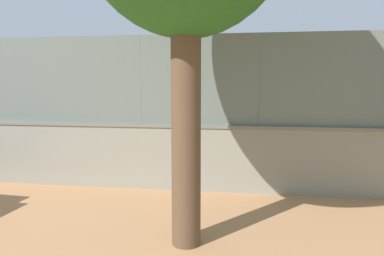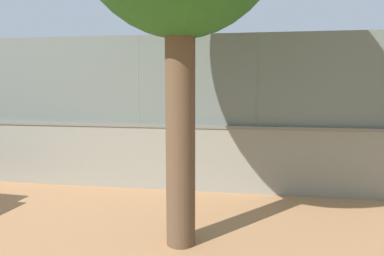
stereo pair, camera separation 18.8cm
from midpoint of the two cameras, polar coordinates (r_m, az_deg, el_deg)
ground_plane at (r=20.51m, az=11.98°, el=-0.88°), size 260.00×260.00×0.00m
perimeter_wall at (r=9.53m, az=19.68°, el=-5.12°), size 22.58×0.42×1.80m
fence_panel_on_wall at (r=9.31m, az=20.24°, el=7.43°), size 22.19×0.14×2.36m
player_foreground_swinging at (r=15.04m, az=-1.29°, el=-0.35°), size 0.69×1.22×1.49m
player_near_wall_returning at (r=14.26m, az=-10.45°, el=-0.41°), size 1.25×0.78×1.67m
sports_ball at (r=14.45m, az=-3.04°, el=0.30°), size 0.21×0.21×0.21m
courtside_bench at (r=11.79m, az=-14.66°, el=-4.77°), size 1.60×0.39×0.87m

